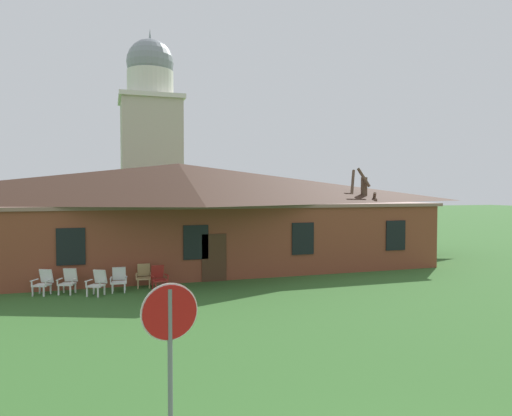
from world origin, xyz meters
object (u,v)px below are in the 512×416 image
Objects in this scene: lawn_chair_near_door at (68,281)px; lawn_chair_left_end at (98,282)px; stop_sign at (170,339)px; lawn_chair_right_end at (144,275)px; lawn_chair_middle at (119,279)px; lawn_chair_by_porch at (44,282)px; lawn_chair_far_side at (159,277)px.

lawn_chair_near_door is 1.00× the size of lawn_chair_left_end.
stop_sign is 2.85× the size of lawn_chair_right_end.
stop_sign reaches higher than lawn_chair_middle.
lawn_chair_near_door is at bearing -4.87° from lawn_chair_by_porch.
lawn_chair_near_door and lawn_chair_middle have the same top height.
lawn_chair_far_side is (4.33, -0.37, 0.00)m from lawn_chair_by_porch.
lawn_chair_by_porch is 1.00× the size of lawn_chair_near_door.
lawn_chair_left_end is (1.99, -0.76, 0.00)m from lawn_chair_by_porch.
stop_sign is at bearing -79.74° from lawn_chair_near_door.
lawn_chair_near_door is at bearing 171.69° from lawn_chair_middle.
lawn_chair_near_door is 1.00× the size of lawn_chair_middle.
lawn_chair_left_end is at bearing -152.93° from lawn_chair_middle.
lawn_chair_far_side is at bearing -4.85° from lawn_chair_by_porch.
stop_sign reaches higher than lawn_chair_far_side.
lawn_chair_middle is 1.00× the size of lawn_chair_right_end.
lawn_chair_middle and lawn_chair_far_side have the same top height.
lawn_chair_middle is (2.78, -0.35, 0.00)m from lawn_chair_by_porch.
stop_sign is 13.13m from lawn_chair_near_door.
stop_sign reaches higher than lawn_chair_by_porch.
lawn_chair_by_porch is (-3.22, 12.92, -1.45)m from stop_sign.
stop_sign is at bearing -92.44° from lawn_chair_right_end.
lawn_chair_middle and lawn_chair_right_end have the same top height.
lawn_chair_left_end is (-1.23, 12.16, -1.45)m from stop_sign.
lawn_chair_right_end is (1.80, 0.99, 0.00)m from lawn_chair_left_end.
lawn_chair_far_side is at bearing 84.94° from stop_sign.
stop_sign is 2.85× the size of lawn_chair_left_end.
lawn_chair_by_porch is 1.00× the size of lawn_chair_left_end.
lawn_chair_middle is 1.00× the size of lawn_chair_far_side.
lawn_chair_left_end is 2.38m from lawn_chair_far_side.
lawn_chair_left_end is (1.09, -0.68, 0.00)m from lawn_chair_near_door.
lawn_chair_near_door is 1.28m from lawn_chair_left_end.
stop_sign is at bearing -87.98° from lawn_chair_middle.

